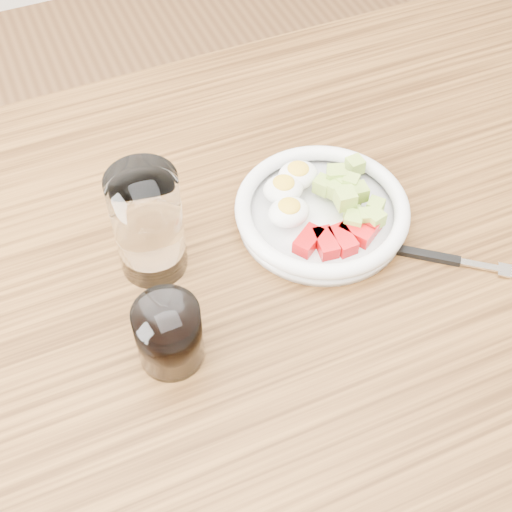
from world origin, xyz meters
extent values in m
plane|color=brown|center=(0.00, 0.00, 0.00)|extent=(4.00, 4.00, 0.00)
cube|color=brown|center=(0.65, 0.35, 0.36)|extent=(0.07, 0.07, 0.73)
cube|color=brown|center=(0.00, 0.00, 0.75)|extent=(1.50, 0.90, 0.04)
cylinder|color=white|center=(0.10, 0.05, 0.78)|extent=(0.22, 0.22, 0.01)
torus|color=white|center=(0.10, 0.05, 0.79)|extent=(0.23, 0.23, 0.02)
cube|color=red|center=(0.06, 0.01, 0.79)|extent=(0.05, 0.04, 0.02)
cube|color=red|center=(0.08, 0.00, 0.79)|extent=(0.03, 0.04, 0.02)
cube|color=red|center=(0.10, 0.00, 0.79)|extent=(0.02, 0.04, 0.02)
cube|color=red|center=(0.12, 0.00, 0.79)|extent=(0.04, 0.05, 0.02)
cube|color=red|center=(0.14, 0.01, 0.79)|extent=(0.04, 0.05, 0.02)
ellipsoid|color=white|center=(0.07, 0.10, 0.80)|extent=(0.05, 0.05, 0.03)
ellipsoid|color=yellow|center=(0.07, 0.10, 0.82)|extent=(0.03, 0.03, 0.01)
ellipsoid|color=white|center=(0.09, 0.11, 0.80)|extent=(0.05, 0.05, 0.03)
ellipsoid|color=yellow|center=(0.09, 0.11, 0.82)|extent=(0.03, 0.03, 0.01)
ellipsoid|color=white|center=(0.05, 0.06, 0.80)|extent=(0.05, 0.05, 0.03)
ellipsoid|color=yellow|center=(0.05, 0.06, 0.82)|extent=(0.03, 0.03, 0.01)
cube|color=#ADC94D|center=(0.14, 0.08, 0.81)|extent=(0.03, 0.03, 0.02)
cube|color=#ADC94D|center=(0.14, 0.06, 0.80)|extent=(0.02, 0.02, 0.02)
cube|color=#ADC94D|center=(0.13, 0.08, 0.80)|extent=(0.03, 0.03, 0.02)
cube|color=#ADC94D|center=(0.13, 0.01, 0.80)|extent=(0.03, 0.03, 0.02)
cube|color=#ADC94D|center=(0.14, 0.08, 0.81)|extent=(0.03, 0.03, 0.02)
cube|color=#ADC94D|center=(0.15, 0.05, 0.80)|extent=(0.03, 0.03, 0.02)
cube|color=#ADC94D|center=(0.12, 0.04, 0.82)|extent=(0.03, 0.03, 0.02)
cube|color=#ADC94D|center=(0.15, 0.07, 0.81)|extent=(0.03, 0.03, 0.02)
cube|color=#ADC94D|center=(0.15, 0.01, 0.80)|extent=(0.03, 0.03, 0.02)
cube|color=#ADC94D|center=(0.17, 0.10, 0.80)|extent=(0.02, 0.02, 0.02)
cube|color=#ADC94D|center=(0.16, 0.02, 0.80)|extent=(0.03, 0.03, 0.02)
cube|color=#ADC94D|center=(0.13, 0.08, 0.81)|extent=(0.03, 0.03, 0.02)
cube|color=#ADC94D|center=(0.13, 0.03, 0.79)|extent=(0.02, 0.02, 0.02)
cube|color=#ADC94D|center=(0.14, 0.01, 0.80)|extent=(0.02, 0.02, 0.02)
cube|color=#ADC94D|center=(0.14, 0.06, 0.80)|extent=(0.03, 0.03, 0.02)
cube|color=#ADC94D|center=(0.14, 0.05, 0.80)|extent=(0.03, 0.03, 0.02)
cube|color=#ADC94D|center=(0.15, 0.05, 0.81)|extent=(0.02, 0.02, 0.02)
cube|color=#ADC94D|center=(0.12, 0.08, 0.80)|extent=(0.03, 0.03, 0.02)
cube|color=#ADC94D|center=(0.13, 0.07, 0.80)|extent=(0.03, 0.03, 0.02)
cube|color=black|center=(0.19, -0.05, 0.77)|extent=(0.08, 0.06, 0.01)
cube|color=silver|center=(0.25, -0.09, 0.77)|extent=(0.05, 0.04, 0.00)
cube|color=silver|center=(0.27, -0.11, 0.77)|extent=(0.03, 0.03, 0.00)
cylinder|color=white|center=(-0.12, 0.07, 0.84)|extent=(0.08, 0.08, 0.15)
cylinder|color=white|center=(-0.14, -0.06, 0.81)|extent=(0.07, 0.07, 0.08)
cylinder|color=black|center=(-0.14, -0.06, 0.81)|extent=(0.07, 0.07, 0.07)
camera|label=1|loc=(-0.22, -0.48, 1.47)|focal=50.00mm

